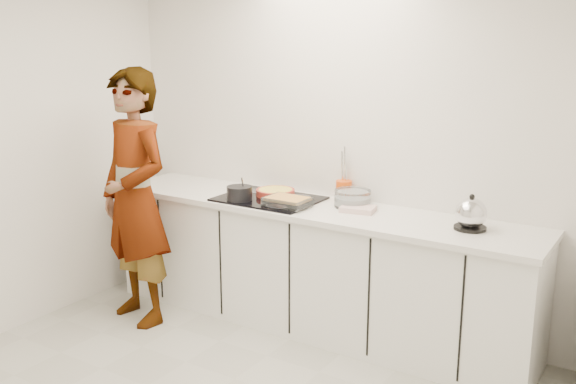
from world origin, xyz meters
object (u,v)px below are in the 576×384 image
Objects in this scene: saucepan at (239,193)px; mixing_bowl at (353,199)px; kettle at (471,215)px; cook at (135,198)px; hob at (269,199)px; tart_dish at (275,192)px; baking_dish at (287,201)px; utensil_crock at (344,191)px.

mixing_bowl is at bearing 23.15° from saucepan.
saucepan is 1.63m from kettle.
saucepan is 0.10× the size of cook.
hob is 2.34× the size of mixing_bowl.
tart_dish is 0.20× the size of cook.
hob is 0.09m from tart_dish.
cook is at bearing -152.98° from mixing_bowl.
saucepan is at bearing -170.96° from baking_dish.
kettle is 1.80× the size of utensil_crock.
kettle is (0.86, -0.10, 0.04)m from mixing_bowl.
utensil_crock is at bearing 22.31° from tart_dish.
cook reaches higher than hob.
baking_dish is (0.37, 0.06, -0.02)m from saucepan.
kettle is at bearing 27.83° from cook.
utensil_crock reaches higher than tart_dish.
mixing_bowl is at bearing 34.78° from baking_dish.
saucepan is 0.72× the size of kettle.
kettle is 1.03m from utensil_crock.
saucepan reaches higher than utensil_crock.
mixing_bowl is at bearing 173.23° from kettle.
cook is (-0.79, -0.65, -0.02)m from tart_dish.
kettle is at bearing -13.04° from utensil_crock.
baking_dish is at bearing -172.75° from kettle.
cook is at bearing -140.57° from tart_dish.
cook is (-2.26, -0.61, -0.07)m from kettle.
kettle reaches higher than baking_dish.
cook reaches higher than tart_dish.
baking_dish is 0.98× the size of mixing_bowl.
hob is 0.39× the size of cook.
baking_dish reaches higher than hob.
saucepan is 0.76m from cook.
tart_dish is at bearing -174.05° from mixing_bowl.
baking_dish is 0.46m from mixing_bowl.
tart_dish reaches higher than hob.
hob is at bearing -165.91° from mixing_bowl.
baking_dish is (0.23, -0.20, 0.01)m from tart_dish.
kettle reaches higher than mixing_bowl.
baking_dish is 1.12m from cook.
kettle is (1.47, -0.04, 0.06)m from tart_dish.
mixing_bowl is 0.19m from utensil_crock.
saucepan reaches higher than tart_dish.
hob is 0.26m from baking_dish.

